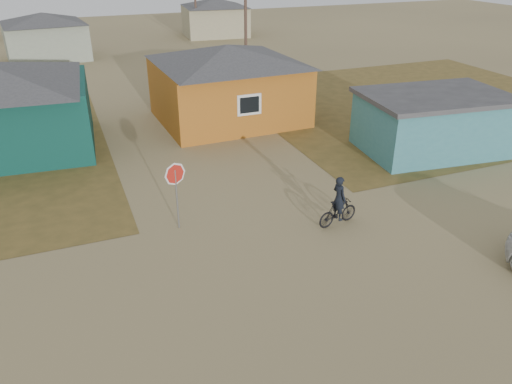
% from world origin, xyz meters
% --- Properties ---
extents(ground, '(120.00, 120.00, 0.00)m').
position_xyz_m(ground, '(0.00, 0.00, 0.00)').
color(ground, '#968356').
extents(grass_ne, '(20.00, 18.00, 0.00)m').
position_xyz_m(grass_ne, '(14.00, 13.00, 0.01)').
color(grass_ne, brown).
rests_on(grass_ne, ground).
extents(house_yellow, '(7.72, 6.76, 3.90)m').
position_xyz_m(house_yellow, '(2.50, 14.00, 2.00)').
color(house_yellow, '#AB611A').
rests_on(house_yellow, ground).
extents(shed_turquoise, '(6.71, 4.93, 2.60)m').
position_xyz_m(shed_turquoise, '(9.50, 6.50, 1.31)').
color(shed_turquoise, teal).
rests_on(shed_turquoise, ground).
extents(house_pale_west, '(7.04, 6.15, 3.60)m').
position_xyz_m(house_pale_west, '(-6.00, 34.00, 1.86)').
color(house_pale_west, gray).
rests_on(house_pale_west, ground).
extents(house_beige_east, '(6.95, 6.05, 3.60)m').
position_xyz_m(house_beige_east, '(10.00, 40.00, 1.86)').
color(house_beige_east, tan).
rests_on(house_beige_east, ground).
extents(utility_pole_near, '(1.40, 0.20, 8.00)m').
position_xyz_m(utility_pole_near, '(6.50, 22.00, 4.14)').
color(utility_pole_near, '#4E392F').
rests_on(utility_pole_near, ground).
extents(stop_sign, '(0.76, 0.08, 2.32)m').
position_xyz_m(stop_sign, '(-2.71, 3.93, 1.72)').
color(stop_sign, gray).
rests_on(stop_sign, ground).
extents(cyclist, '(1.59, 0.69, 1.74)m').
position_xyz_m(cyclist, '(2.25, 2.18, 0.63)').
color(cyclist, black).
rests_on(cyclist, ground).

